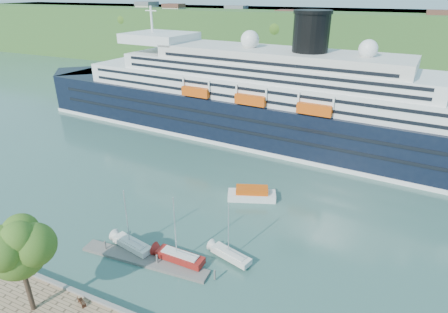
% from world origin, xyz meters
% --- Properties ---
extents(ground, '(400.00, 400.00, 0.00)m').
position_xyz_m(ground, '(0.00, 0.00, 0.00)').
color(ground, '#2F544B').
rests_on(ground, ground).
extents(far_hillside, '(400.00, 50.00, 24.00)m').
position_xyz_m(far_hillside, '(0.00, 145.00, 12.00)').
color(far_hillside, '#376127').
rests_on(far_hillside, ground).
extents(quay_coping, '(220.00, 0.50, 0.30)m').
position_xyz_m(quay_coping, '(0.00, -0.20, 1.15)').
color(quay_coping, slate).
rests_on(quay_coping, promenade).
extents(cruise_ship, '(128.03, 28.52, 28.51)m').
position_xyz_m(cruise_ship, '(-5.35, 56.24, 14.26)').
color(cruise_ship, black).
rests_on(cruise_ship, ground).
extents(park_bench, '(1.46, 1.06, 0.87)m').
position_xyz_m(park_bench, '(-1.97, -1.24, 1.43)').
color(park_bench, '#4D2616').
rests_on(park_bench, promenade).
extents(promenade_tree, '(7.35, 7.35, 12.17)m').
position_xyz_m(promenade_tree, '(-6.26, -3.86, 7.09)').
color(promenade_tree, '#305616').
rests_on(promenade_tree, promenade).
extents(floating_pontoon, '(17.86, 3.38, 0.39)m').
position_xyz_m(floating_pontoon, '(-0.83, 8.29, 0.20)').
color(floating_pontoon, slate).
rests_on(floating_pontoon, ground).
extents(sailboat_white_near, '(6.90, 3.12, 8.61)m').
position_xyz_m(sailboat_white_near, '(-3.59, 9.58, 4.31)').
color(sailboat_white_near, silver).
rests_on(sailboat_white_near, ground).
extents(sailboat_red, '(7.14, 2.13, 9.17)m').
position_xyz_m(sailboat_red, '(3.60, 9.98, 4.58)').
color(sailboat_red, maroon).
rests_on(sailboat_red, ground).
extents(sailboat_white_far, '(6.50, 3.37, 8.09)m').
position_xyz_m(sailboat_white_far, '(9.30, 13.15, 4.04)').
color(sailboat_white_far, silver).
rests_on(sailboat_white_far, ground).
extents(tender_launch, '(8.46, 5.39, 2.21)m').
position_xyz_m(tender_launch, '(6.21, 28.77, 1.11)').
color(tender_launch, '#D14A0C').
rests_on(tender_launch, ground).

